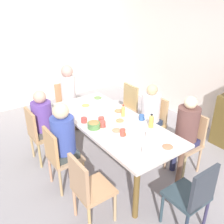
# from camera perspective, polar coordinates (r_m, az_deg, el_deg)

# --- Properties ---
(ground_plane) EXTENTS (7.22, 7.22, 0.00)m
(ground_plane) POSITION_cam_1_polar(r_m,az_deg,el_deg) (3.98, 0.00, -11.81)
(ground_plane) COLOR gray
(wall_back) EXTENTS (6.25, 0.12, 2.60)m
(wall_back) POSITION_cam_1_polar(r_m,az_deg,el_deg) (5.00, 22.46, 10.78)
(wall_back) COLOR beige
(wall_back) RESTS_ON ground_plane
(wall_left) EXTENTS (0.12, 4.73, 2.60)m
(wall_left) POSITION_cam_1_polar(r_m,az_deg,el_deg) (6.04, -17.67, 13.79)
(wall_left) COLOR silver
(wall_left) RESTS_ON ground_plane
(dining_table) EXTENTS (2.19, 0.94, 0.75)m
(dining_table) POSITION_cam_1_polar(r_m,az_deg,el_deg) (3.61, 0.00, -3.22)
(dining_table) COLOR silver
(dining_table) RESTS_ON ground_plane
(chair_0) EXTENTS (0.40, 0.40, 0.90)m
(chair_0) POSITION_cam_1_polar(r_m,az_deg,el_deg) (2.84, -5.66, -16.91)
(chair_0) COLOR tan
(chair_0) RESTS_ON ground_plane
(chair_1) EXTENTS (0.40, 0.40, 0.90)m
(chair_1) POSITION_cam_1_polar(r_m,az_deg,el_deg) (3.36, -12.05, -9.74)
(chair_1) COLOR tan
(chair_1) RESTS_ON ground_plane
(person_1) EXTENTS (0.30, 0.30, 1.23)m
(person_1) POSITION_cam_1_polar(r_m,az_deg,el_deg) (3.26, -10.97, -6.00)
(person_1) COLOR #483B41
(person_1) RESTS_ON ground_plane
(chair_2) EXTENTS (0.40, 0.40, 0.90)m
(chair_2) POSITION_cam_1_polar(r_m,az_deg,el_deg) (4.67, 3.29, 1.42)
(chair_2) COLOR tan
(chair_2) RESTS_ON ground_plane
(chair_3) EXTENTS (0.40, 0.40, 0.90)m
(chair_3) POSITION_cam_1_polar(r_m,az_deg,el_deg) (2.87, 18.20, -17.73)
(chair_3) COLOR #30414A
(chair_3) RESTS_ON ground_plane
(chair_4) EXTENTS (0.40, 0.40, 0.90)m
(chair_4) POSITION_cam_1_polar(r_m,az_deg,el_deg) (4.84, -10.18, 1.96)
(chair_4) COLOR tan
(chair_4) RESTS_ON ground_plane
(person_4) EXTENTS (0.30, 0.30, 1.28)m
(person_4) POSITION_cam_1_polar(r_m,az_deg,el_deg) (4.67, -9.91, 4.34)
(person_4) COLOR brown
(person_4) RESTS_ON ground_plane
(chair_5) EXTENTS (0.40, 0.40, 0.90)m
(chair_5) POSITION_cam_1_polar(r_m,az_deg,el_deg) (3.78, 17.24, -6.05)
(chair_5) COLOR tan
(chair_5) RESTS_ON ground_plane
(person_5) EXTENTS (0.31, 0.31, 1.20)m
(person_5) POSITION_cam_1_polar(r_m,az_deg,el_deg) (3.61, 16.76, -3.74)
(person_5) COLOR #292B4A
(person_5) RESTS_ON ground_plane
(chair_6) EXTENTS (0.40, 0.40, 0.90)m
(chair_6) POSITION_cam_1_polar(r_m,az_deg,el_deg) (4.18, 9.51, -1.94)
(chair_6) COLOR tan
(chair_6) RESTS_ON ground_plane
(person_6) EXTENTS (0.30, 0.30, 1.16)m
(person_6) POSITION_cam_1_polar(r_m,az_deg,el_deg) (4.04, 8.76, -0.01)
(person_6) COLOR #35314C
(person_6) RESTS_ON ground_plane
(chair_7) EXTENTS (0.40, 0.40, 0.90)m
(chair_7) POSITION_cam_1_polar(r_m,az_deg,el_deg) (3.94, -16.45, -4.52)
(chair_7) COLOR tan
(chair_7) RESTS_ON ground_plane
(person_7) EXTENTS (0.30, 0.30, 1.17)m
(person_7) POSITION_cam_1_polar(r_m,az_deg,el_deg) (3.88, -15.54, -1.74)
(person_7) COLOR brown
(person_7) RESTS_ON ground_plane
(plate_0) EXTENTS (0.23, 0.23, 0.04)m
(plate_0) POSITION_cam_1_polar(r_m,az_deg,el_deg) (3.31, 1.07, -4.40)
(plate_0) COLOR white
(plate_0) RESTS_ON dining_table
(plate_1) EXTENTS (0.23, 0.23, 0.04)m
(plate_1) POSITION_cam_1_polar(r_m,az_deg,el_deg) (4.05, -6.09, 1.40)
(plate_1) COLOR silver
(plate_1) RESTS_ON dining_table
(plate_2) EXTENTS (0.21, 0.21, 0.04)m
(plate_2) POSITION_cam_1_polar(r_m,az_deg,el_deg) (3.55, 1.82, -2.13)
(plate_2) COLOR #E9E8C3
(plate_2) RESTS_ON dining_table
(plate_3) EXTENTS (0.23, 0.23, 0.04)m
(plate_3) POSITION_cam_1_polar(r_m,az_deg,el_deg) (3.05, 12.70, -7.98)
(plate_3) COLOR white
(plate_3) RESTS_ON dining_table
(plate_4) EXTENTS (0.24, 0.24, 0.04)m
(plate_4) POSITION_cam_1_polar(r_m,az_deg,el_deg) (4.33, -3.28, 3.17)
(plate_4) COLOR white
(plate_4) RESTS_ON dining_table
(plate_5) EXTENTS (0.24, 0.24, 0.04)m
(plate_5) POSITION_cam_1_polar(r_m,az_deg,el_deg) (3.84, 1.54, 0.12)
(plate_5) COLOR white
(plate_5) RESTS_ON dining_table
(bowl_0) EXTENTS (0.18, 0.18, 0.10)m
(bowl_0) POSITION_cam_1_polar(r_m,az_deg,el_deg) (3.39, -4.20, -2.94)
(bowl_0) COLOR #548545
(bowl_0) RESTS_ON dining_table
(cup_0) EXTENTS (0.12, 0.08, 0.10)m
(cup_0) POSITION_cam_1_polar(r_m,az_deg,el_deg) (4.01, 0.82, 1.83)
(cup_0) COLOR white
(cup_0) RESTS_ON dining_table
(cup_1) EXTENTS (0.12, 0.08, 0.08)m
(cup_1) POSITION_cam_1_polar(r_m,az_deg,el_deg) (3.20, 8.63, -5.25)
(cup_1) COLOR white
(cup_1) RESTS_ON dining_table
(cup_2) EXTENTS (0.12, 0.09, 0.07)m
(cup_2) POSITION_cam_1_polar(r_m,az_deg,el_deg) (3.55, -6.46, -1.88)
(cup_2) COLOR #C8423C
(cup_2) RESTS_ON dining_table
(cup_3) EXTENTS (0.12, 0.08, 0.08)m
(cup_3) POSITION_cam_1_polar(r_m,az_deg,el_deg) (3.42, -2.16, -2.81)
(cup_3) COLOR #C64B42
(cup_3) RESTS_ON dining_table
(cup_4) EXTENTS (0.11, 0.07, 0.08)m
(cup_4) POSITION_cam_1_polar(r_m,az_deg,el_deg) (3.62, 6.85, -1.27)
(cup_4) COLOR #355C9D
(cup_4) RESTS_ON dining_table
(cup_5) EXTENTS (0.11, 0.07, 0.09)m
(cup_5) POSITION_cam_1_polar(r_m,az_deg,el_deg) (3.21, 2.51, -4.76)
(cup_5) COLOR #CE493B
(cup_5) RESTS_ON dining_table
(cup_6) EXTENTS (0.12, 0.08, 0.08)m
(cup_6) POSITION_cam_1_polar(r_m,az_deg,el_deg) (2.89, 7.78, -8.89)
(cup_6) COLOR white
(cup_6) RESTS_ON dining_table
(cup_7) EXTENTS (0.12, 0.09, 0.07)m
(cup_7) POSITION_cam_1_polar(r_m,az_deg,el_deg) (3.54, -2.45, -1.81)
(cup_7) COLOR #D44A40
(cup_7) RESTS_ON dining_table
(bottle_0) EXTENTS (0.06, 0.06, 0.18)m
(bottle_0) POSITION_cam_1_polar(r_m,az_deg,el_deg) (3.69, 2.58, 0.25)
(bottle_0) COLOR gold
(bottle_0) RESTS_ON dining_table
(bottle_1) EXTENTS (0.06, 0.06, 0.20)m
(bottle_1) POSITION_cam_1_polar(r_m,az_deg,el_deg) (3.42, 9.04, -2.10)
(bottle_1) COLOR gold
(bottle_1) RESTS_ON dining_table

